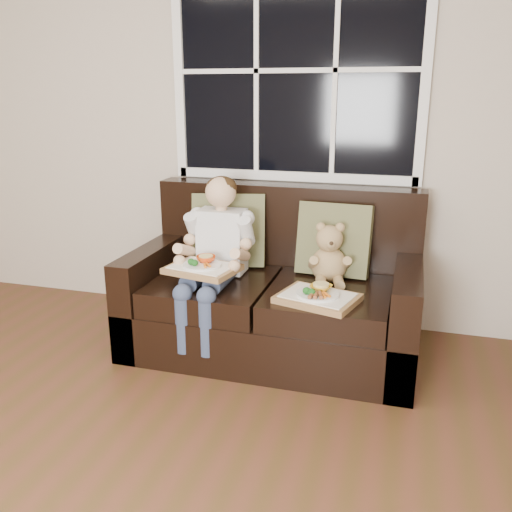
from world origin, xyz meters
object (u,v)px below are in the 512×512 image
(loveseat, at_px, (275,298))
(tray_left, at_px, (203,267))
(tray_right, at_px, (318,297))
(child, at_px, (216,245))
(teddy_bear, at_px, (329,257))

(loveseat, xyz_separation_m, tray_left, (-0.35, -0.30, 0.26))
(tray_left, height_order, tray_right, tray_left)
(loveseat, bearing_deg, child, -159.78)
(teddy_bear, height_order, tray_left, teddy_bear)
(loveseat, relative_size, tray_right, 3.61)
(child, relative_size, tray_right, 1.95)
(loveseat, height_order, child, child)
(loveseat, distance_m, tray_right, 0.49)
(loveseat, height_order, tray_left, loveseat)
(child, distance_m, tray_left, 0.20)
(teddy_bear, bearing_deg, tray_left, -168.90)
(loveseat, bearing_deg, tray_left, -139.68)
(child, bearing_deg, loveseat, 20.22)
(tray_left, bearing_deg, loveseat, 51.38)
(teddy_bear, height_order, tray_right, teddy_bear)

